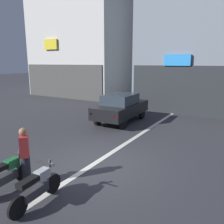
# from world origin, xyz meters

# --- Properties ---
(ground_plane) EXTENTS (120.00, 120.00, 0.00)m
(ground_plane) POSITION_xyz_m (0.00, 0.00, 0.00)
(ground_plane) COLOR #333338
(lane_centre_line) EXTENTS (0.20, 18.00, 0.01)m
(lane_centre_line) POSITION_xyz_m (0.00, 6.00, 0.00)
(lane_centre_line) COLOR silver
(lane_centre_line) RESTS_ON ground
(building_corner_left) EXTENTS (9.63, 7.26, 15.85)m
(building_corner_left) POSITION_xyz_m (-11.23, 14.13, 7.91)
(building_corner_left) COLOR silver
(building_corner_left) RESTS_ON ground
(building_mid_block) EXTENTS (9.73, 9.90, 10.61)m
(building_mid_block) POSITION_xyz_m (1.71, 14.13, 5.29)
(building_mid_block) COLOR gray
(building_mid_block) RESTS_ON ground
(car_black_crossing_near) EXTENTS (1.90, 4.16, 1.64)m
(car_black_crossing_near) POSITION_xyz_m (-1.94, 5.46, 0.89)
(car_black_crossing_near) COLOR black
(car_black_crossing_near) RESTS_ON ground
(motorcycle_green_row_leftmost) EXTENTS (0.55, 1.67, 0.98)m
(motorcycle_green_row_leftmost) POSITION_xyz_m (-1.06, -2.48, 0.46)
(motorcycle_green_row_leftmost) COLOR black
(motorcycle_green_row_leftmost) RESTS_ON ground
(motorcycle_silver_row_left_mid) EXTENTS (0.55, 1.67, 0.98)m
(motorcycle_silver_row_left_mid) POSITION_xyz_m (0.14, -2.49, 0.46)
(motorcycle_silver_row_left_mid) COLOR black
(motorcycle_silver_row_left_mid) RESTS_ON ground
(person_by_motorcycles) EXTENTS (0.41, 0.41, 1.67)m
(person_by_motorcycles) POSITION_xyz_m (-0.85, -2.01, 0.86)
(person_by_motorcycles) COLOR #23232D
(person_by_motorcycles) RESTS_ON ground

